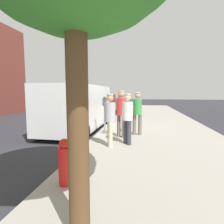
% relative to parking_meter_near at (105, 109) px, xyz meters
% --- Properties ---
extents(ground_plane, '(80.00, 80.00, 0.00)m').
position_rel_parking_meter_near_xyz_m(ground_plane, '(-1.35, 0.74, -1.18)').
color(ground_plane, '#2D2D33').
extents(sidewalk_slab, '(5.00, 32.00, 0.15)m').
position_rel_parking_meter_near_xyz_m(sidewalk_slab, '(2.15, 0.74, -1.11)').
color(sidewalk_slab, '#9E998E').
rests_on(sidewalk_slab, ground).
extents(parking_meter_near, '(0.14, 0.18, 1.52)m').
position_rel_parking_meter_near_xyz_m(parking_meter_near, '(0.00, 0.00, 0.00)').
color(parking_meter_near, gray).
rests_on(parking_meter_near, sidewalk_slab).
extents(parking_meter_far, '(0.14, 0.18, 1.52)m').
position_rel_parking_meter_near_xyz_m(parking_meter_far, '(0.00, 4.74, 0.00)').
color(parking_meter_far, gray).
rests_on(parking_meter_far, sidewalk_slab).
extents(pedestrian_in_gray, '(0.34, 0.35, 1.63)m').
position_rel_parking_meter_near_xyz_m(pedestrian_in_gray, '(0.50, -1.64, -0.10)').
color(pedestrian_in_gray, beige).
rests_on(pedestrian_in_gray, sidewalk_slab).
extents(pedestrian_in_green, '(0.36, 0.34, 1.69)m').
position_rel_parking_meter_near_xyz_m(pedestrian_in_green, '(1.30, 0.07, -0.06)').
color(pedestrian_in_green, '#726656').
rests_on(pedestrian_in_green, sidewalk_slab).
extents(pedestrian_in_red, '(0.34, 0.34, 1.75)m').
position_rel_parking_meter_near_xyz_m(pedestrian_in_red, '(0.71, -0.42, -0.02)').
color(pedestrian_in_red, '#726656').
rests_on(pedestrian_in_red, sidewalk_slab).
extents(pedestrian_in_white, '(0.34, 0.34, 1.65)m').
position_rel_parking_meter_near_xyz_m(pedestrian_in_white, '(1.02, -1.30, -0.09)').
color(pedestrian_in_white, '#383D47').
rests_on(pedestrian_in_white, sidewalk_slab).
extents(parked_van, '(2.20, 5.23, 2.15)m').
position_rel_parking_meter_near_xyz_m(parked_van, '(-1.50, 1.25, -0.03)').
color(parked_van, white).
rests_on(parked_van, ground).
extents(parked_sedan_ahead, '(1.97, 4.41, 1.65)m').
position_rel_parking_meter_near_xyz_m(parked_sedan_ahead, '(-1.60, 7.95, -0.43)').
color(parked_sedan_ahead, maroon).
rests_on(parked_sedan_ahead, ground).
extents(fire_hydrant, '(0.24, 0.24, 0.86)m').
position_rel_parking_meter_near_xyz_m(fire_hydrant, '(0.10, -4.11, -0.61)').
color(fire_hydrant, red).
rests_on(fire_hydrant, sidewalk_slab).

